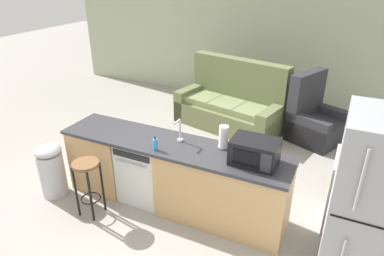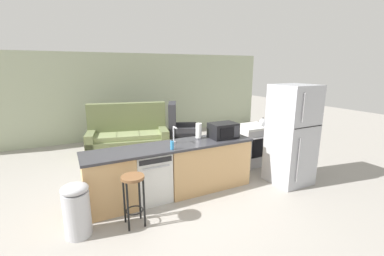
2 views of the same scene
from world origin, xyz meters
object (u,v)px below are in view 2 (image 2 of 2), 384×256
dishwasher (151,176)px  couch (128,137)px  refrigerator (292,135)px  bar_stool (133,190)px  soap_bottle (172,145)px  microwave (223,130)px  trash_bin (77,209)px  stove_range (252,144)px  paper_towel_roll (199,131)px  armchair (180,132)px  kettle (263,122)px

dishwasher → couch: size_ratio=0.39×
refrigerator → bar_stool: size_ratio=2.54×
refrigerator → soap_bottle: refrigerator is taller
microwave → trash_bin: size_ratio=0.68×
refrigerator → microwave: 1.30m
refrigerator → trash_bin: refrigerator is taller
stove_range → dishwasher: bearing=-168.1°
paper_towel_roll → armchair: (0.75, 2.56, -0.69)m
soap_bottle → kettle: (2.46, 0.64, 0.01)m
trash_bin → armchair: 4.35m
stove_range → kettle: size_ratio=4.39×
bar_stool → trash_bin: 0.75m
couch → soap_bottle: bearing=-88.9°
microwave → soap_bottle: (-1.12, -0.22, -0.07)m
microwave → paper_towel_roll: size_ratio=1.77×
paper_towel_roll → armchair: 2.75m
dishwasher → microwave: (1.42, -0.00, 0.62)m
stove_range → microwave: bearing=-155.0°
stove_range → kettle: kettle is taller
microwave → armchair: size_ratio=0.42×
paper_towel_roll → trash_bin: paper_towel_roll is taller
paper_towel_roll → bar_stool: paper_towel_roll is taller
bar_stool → couch: size_ratio=0.34×
microwave → armchair: armchair is taller
dishwasher → kettle: (2.77, 0.42, 0.56)m
stove_range → paper_towel_roll: 1.74m
microwave → dishwasher: bearing=179.9°
trash_bin → armchair: size_ratio=0.62×
paper_towel_roll → microwave: bearing=-22.3°
couch → stove_range: bearing=-41.9°
paper_towel_roll → trash_bin: 2.36m
kettle → trash_bin: 4.09m
dishwasher → microwave: bearing=-0.1°
microwave → armchair: 2.83m
dishwasher → stove_range: bearing=11.9°
trash_bin → armchair: armchair is taller
bar_stool → dishwasher: bearing=53.8°
paper_towel_roll → trash_bin: (-2.17, -0.67, -0.66)m
refrigerator → soap_bottle: 2.32m
microwave → paper_towel_roll: 0.46m
kettle → refrigerator: bearing=-99.8°
stove_range → armchair: bearing=111.3°
microwave → armchair: bearing=83.2°
bar_stool → microwave: bearing=17.8°
armchair → microwave: bearing=-96.8°
armchair → bar_stool: bearing=-123.3°
soap_bottle → trash_bin: soap_bottle is taller
dishwasher → armchair: size_ratio=0.70×
microwave → bar_stool: 2.02m
dishwasher → bar_stool: 0.75m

